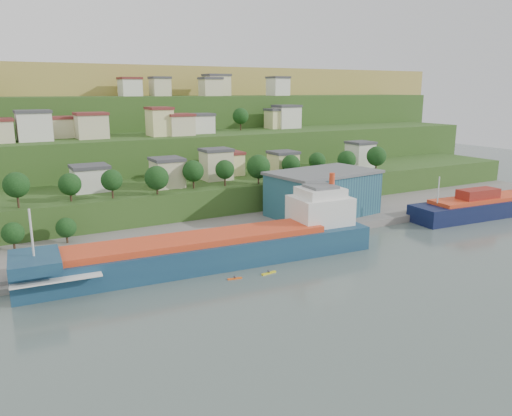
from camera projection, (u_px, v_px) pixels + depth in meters
ground at (270, 271)px, 105.77m from camera, size 500.00×500.00×0.00m
quay at (281, 228)px, 139.04m from camera, size 220.00×26.00×4.00m
hillside at (98, 167)px, 249.24m from camera, size 360.00×211.03×96.00m
cargo_ship_near at (218, 249)px, 109.85m from camera, size 78.51×17.38×20.00m
cargo_ship_far at (505, 204)px, 155.49m from camera, size 65.00×15.12×17.50m
warehouse at (323, 193)px, 144.36m from camera, size 33.19×22.83×12.80m
dinghy at (35, 270)px, 102.01m from camera, size 3.89×1.81×0.75m
kayak_orange at (235, 278)px, 101.18m from camera, size 3.05×1.00×0.75m
kayak_yellow at (269, 272)px, 104.15m from camera, size 3.52×1.04×0.87m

